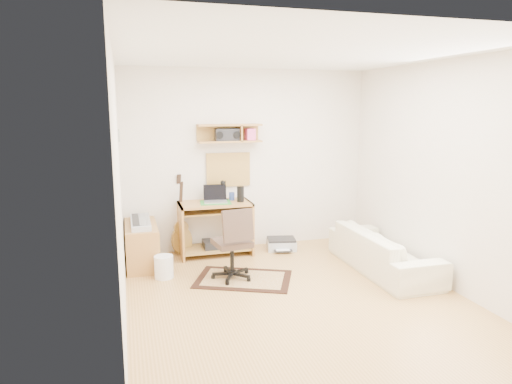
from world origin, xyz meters
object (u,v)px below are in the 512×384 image
object	(u,v)px
cabinet	(142,245)
task_chair	(232,243)
printer	(281,244)
sofa	(384,244)
desk	(215,228)

from	to	relation	value
cabinet	task_chair	bearing A→B (deg)	-38.55
task_chair	printer	xyz separation A→B (m)	(0.96, 0.94, -0.37)
printer	sofa	size ratio (longest dim) A/B	0.23
desk	cabinet	size ratio (longest dim) A/B	1.11
cabinet	sofa	world-z (taller)	sofa
desk	printer	size ratio (longest dim) A/B	2.41
task_chair	printer	size ratio (longest dim) A/B	2.20
desk	task_chair	bearing A→B (deg)	-89.58
sofa	printer	bearing A→B (deg)	39.21
cabinet	printer	xyz separation A→B (m)	(2.00, 0.12, -0.19)
cabinet	printer	bearing A→B (deg)	3.43
printer	sofa	xyz separation A→B (m)	(0.96, -1.18, 0.26)
task_chair	printer	bearing A→B (deg)	36.01
task_chair	cabinet	distance (m)	1.34
printer	task_chair	bearing A→B (deg)	-124.03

